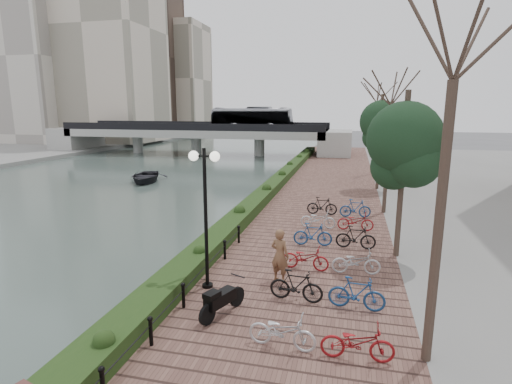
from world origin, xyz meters
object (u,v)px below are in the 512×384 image
(motorcycle, at_px, (223,299))
(boat, at_px, (145,176))
(lamppost, at_px, (205,188))
(pedestrian, at_px, (280,255))

(motorcycle, xyz_separation_m, boat, (-13.98, 21.02, -0.50))
(boat, bearing_deg, motorcycle, -72.27)
(lamppost, height_order, motorcycle, lamppost)
(boat, bearing_deg, lamppost, -72.24)
(lamppost, xyz_separation_m, boat, (-12.91, 19.39, -3.35))
(lamppost, distance_m, pedestrian, 3.45)
(lamppost, xyz_separation_m, pedestrian, (2.25, 1.00, -2.42))
(pedestrian, relative_size, boat, 0.40)
(lamppost, height_order, pedestrian, lamppost)
(pedestrian, bearing_deg, motorcycle, 87.33)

